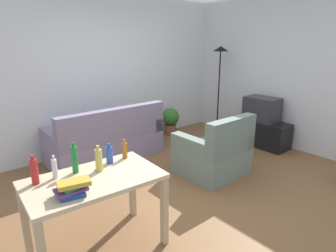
% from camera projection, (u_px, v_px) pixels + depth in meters
% --- Properties ---
extents(ground_plane, '(5.20, 4.40, 0.02)m').
position_uv_depth(ground_plane, '(186.00, 189.00, 3.99)').
color(ground_plane, brown).
extents(wall_rear, '(5.20, 0.10, 2.70)m').
position_uv_depth(wall_rear, '(103.00, 74.00, 5.21)').
color(wall_rear, silver).
rests_on(wall_rear, ground_plane).
extents(wall_right, '(0.10, 4.40, 2.70)m').
position_uv_depth(wall_right, '(294.00, 74.00, 5.19)').
color(wall_right, silver).
rests_on(wall_right, ground_plane).
extents(couch, '(1.84, 0.84, 0.92)m').
position_uv_depth(couch, '(107.00, 142.00, 4.87)').
color(couch, gray).
rests_on(couch, ground_plane).
extents(tv_stand, '(0.44, 1.10, 0.48)m').
position_uv_depth(tv_stand, '(260.00, 132.00, 5.56)').
color(tv_stand, black).
rests_on(tv_stand, ground_plane).
extents(tv, '(0.41, 0.60, 0.44)m').
position_uv_depth(tv, '(262.00, 109.00, 5.43)').
color(tv, '#2D2D33').
rests_on(tv, tv_stand).
extents(torchiere_lamp, '(0.32, 0.32, 1.81)m').
position_uv_depth(torchiere_lamp, '(220.00, 66.00, 6.00)').
color(torchiere_lamp, black).
rests_on(torchiere_lamp, ground_plane).
extents(desk, '(1.24, 0.77, 0.76)m').
position_uv_depth(desk, '(94.00, 189.00, 2.65)').
color(desk, '#C6B28E').
rests_on(desk, ground_plane).
extents(potted_plant, '(0.36, 0.36, 0.57)m').
position_uv_depth(potted_plant, '(170.00, 119.00, 6.11)').
color(potted_plant, brown).
rests_on(potted_plant, ground_plane).
extents(armchair, '(0.91, 0.85, 0.92)m').
position_uv_depth(armchair, '(215.00, 154.00, 4.33)').
color(armchair, slate).
rests_on(armchair, ground_plane).
extents(bottle_red, '(0.06, 0.06, 0.26)m').
position_uv_depth(bottle_red, '(34.00, 171.00, 2.48)').
color(bottle_red, '#AD2323').
rests_on(bottle_red, desk).
extents(bottle_clear, '(0.05, 0.05, 0.22)m').
position_uv_depth(bottle_clear, '(55.00, 168.00, 2.59)').
color(bottle_clear, silver).
rests_on(bottle_clear, desk).
extents(bottle_green, '(0.06, 0.06, 0.30)m').
position_uv_depth(bottle_green, '(75.00, 159.00, 2.69)').
color(bottle_green, '#1E722D').
rests_on(bottle_green, desk).
extents(bottle_squat, '(0.07, 0.07, 0.25)m').
position_uv_depth(bottle_squat, '(99.00, 160.00, 2.73)').
color(bottle_squat, '#BCB24C').
rests_on(bottle_squat, desk).
extents(bottle_blue, '(0.07, 0.07, 0.21)m').
position_uv_depth(bottle_blue, '(109.00, 155.00, 2.91)').
color(bottle_blue, '#2347A3').
rests_on(bottle_blue, desk).
extents(bottle_amber, '(0.05, 0.05, 0.20)m').
position_uv_depth(bottle_amber, '(125.00, 150.00, 3.03)').
color(bottle_amber, '#9E6019').
rests_on(bottle_amber, desk).
extents(book_stack, '(0.28, 0.21, 0.12)m').
position_uv_depth(book_stack, '(72.00, 188.00, 2.32)').
color(book_stack, navy).
rests_on(book_stack, desk).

